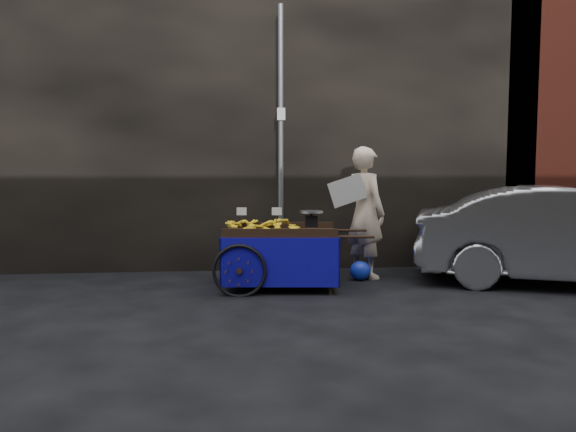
{
  "coord_description": "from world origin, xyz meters",
  "views": [
    {
      "loc": [
        -0.44,
        -7.13,
        1.62
      ],
      "look_at": [
        0.33,
        0.5,
        0.94
      ],
      "focal_mm": 35.0,
      "sensor_mm": 36.0,
      "label": 1
    }
  ],
  "objects": [
    {
      "name": "vendor",
      "position": [
        1.49,
        0.85,
        0.96
      ],
      "size": [
        0.98,
        0.83,
        1.91
      ],
      "rotation": [
        0.0,
        0.0,
        2.14
      ],
      "color": "beige",
      "rests_on": "ground"
    },
    {
      "name": "parked_car",
      "position": [
        4.13,
        0.0,
        0.67
      ],
      "size": [
        4.33,
        2.79,
        1.35
      ],
      "primitive_type": "imported",
      "rotation": [
        0.0,
        0.0,
        1.21
      ],
      "color": "#BABCC2",
      "rests_on": "ground"
    },
    {
      "name": "building_wall",
      "position": [
        0.39,
        2.6,
        2.5
      ],
      "size": [
        13.5,
        2.0,
        5.0
      ],
      "color": "black",
      "rests_on": "ground"
    },
    {
      "name": "street_pole",
      "position": [
        0.3,
        1.3,
        2.01
      ],
      "size": [
        0.12,
        0.1,
        4.0
      ],
      "color": "slate",
      "rests_on": "ground"
    },
    {
      "name": "banana_cart",
      "position": [
        0.15,
        0.25,
        0.69
      ],
      "size": [
        2.13,
        1.15,
        1.11
      ],
      "rotation": [
        0.0,
        0.0,
        -0.1
      ],
      "color": "black",
      "rests_on": "ground"
    },
    {
      "name": "plastic_bag",
      "position": [
        1.38,
        0.65,
        0.14
      ],
      "size": [
        0.3,
        0.24,
        0.27
      ],
      "primitive_type": "ellipsoid",
      "color": "#182CB7",
      "rests_on": "ground"
    },
    {
      "name": "ground",
      "position": [
        0.0,
        0.0,
        0.0
      ],
      "size": [
        80.0,
        80.0,
        0.0
      ],
      "primitive_type": "plane",
      "color": "black",
      "rests_on": "ground"
    }
  ]
}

